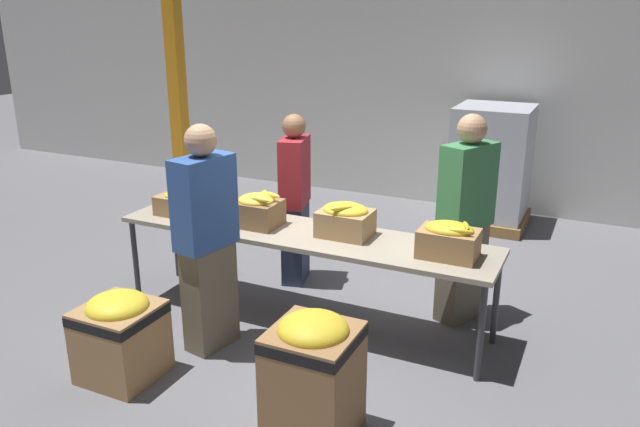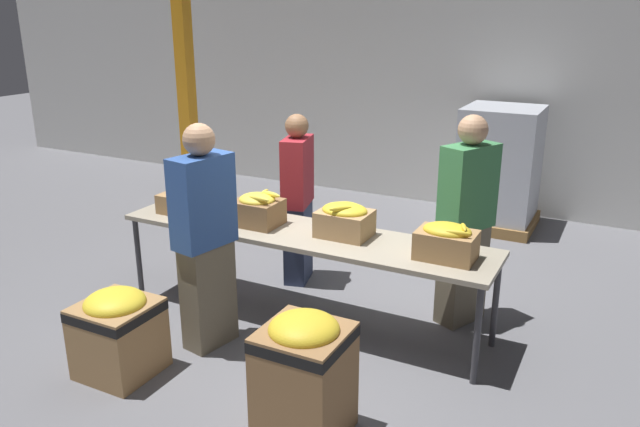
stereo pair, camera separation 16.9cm
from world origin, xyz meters
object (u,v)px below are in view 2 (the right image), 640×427
at_px(donation_bin_0, 118,330).
at_px(support_pillar, 184,56).
at_px(sorting_table, 302,237).
at_px(pallet_stack_0, 499,169).
at_px(banana_box_2, 345,219).
at_px(volunteer_1, 205,240).
at_px(volunteer_0, 466,223).
at_px(banana_box_3, 447,241).
at_px(banana_box_0, 187,202).
at_px(banana_box_1, 258,209).
at_px(volunteer_2, 298,200).
at_px(donation_bin_1, 304,373).

height_order(donation_bin_0, support_pillar, support_pillar).
bearing_deg(sorting_table, support_pillar, 144.06).
distance_m(support_pillar, pallet_stack_0, 4.07).
bearing_deg(support_pillar, banana_box_2, -31.75).
bearing_deg(volunteer_1, support_pillar, 51.04).
relative_size(volunteer_0, support_pillar, 0.44).
bearing_deg(banana_box_3, donation_bin_0, -146.93).
relative_size(banana_box_0, banana_box_1, 1.19).
height_order(volunteer_0, volunteer_2, volunteer_0).
bearing_deg(donation_bin_0, donation_bin_1, 0.00).
bearing_deg(support_pillar, sorting_table, -35.94).
xyz_separation_m(banana_box_1, donation_bin_0, (-0.37, -1.32, -0.60)).
height_order(donation_bin_0, donation_bin_1, donation_bin_1).
xyz_separation_m(volunteer_1, donation_bin_1, (1.21, -0.64, -0.44)).
relative_size(volunteer_0, donation_bin_0, 2.72).
relative_size(banana_box_0, support_pillar, 0.12).
distance_m(banana_box_0, volunteer_2, 1.05).
xyz_separation_m(banana_box_0, banana_box_2, (1.51, 0.12, 0.03)).
xyz_separation_m(volunteer_2, donation_bin_1, (1.19, -2.05, -0.38)).
distance_m(donation_bin_0, support_pillar, 4.18).
xyz_separation_m(banana_box_3, volunteer_0, (-0.02, 0.63, -0.06)).
relative_size(banana_box_3, volunteer_1, 0.24).
bearing_deg(banana_box_1, volunteer_0, 21.07).
height_order(banana_box_2, donation_bin_0, banana_box_2).
xyz_separation_m(banana_box_2, support_pillar, (-3.08, 1.91, 1.05)).
xyz_separation_m(volunteer_1, support_pillar, (-2.26, 2.67, 1.12)).
height_order(volunteer_1, donation_bin_1, volunteer_1).
height_order(banana_box_2, pallet_stack_0, pallet_stack_0).
bearing_deg(donation_bin_1, pallet_stack_0, 87.69).
xyz_separation_m(volunteer_2, pallet_stack_0, (1.37, 2.51, -0.10)).
distance_m(volunteer_0, support_pillar, 4.31).
bearing_deg(pallet_stack_0, volunteer_1, -109.58).
bearing_deg(pallet_stack_0, sorting_table, -106.11).
relative_size(volunteer_2, donation_bin_1, 1.98).
height_order(banana_box_0, banana_box_1, banana_box_1).
height_order(banana_box_1, volunteer_1, volunteer_1).
xyz_separation_m(donation_bin_1, pallet_stack_0, (0.18, 4.56, 0.28)).
distance_m(banana_box_0, donation_bin_1, 2.35).
bearing_deg(banana_box_1, banana_box_3, -0.32).
bearing_deg(volunteer_1, sorting_table, -22.94).
xyz_separation_m(sorting_table, volunteer_0, (1.20, 0.61, 0.13)).
bearing_deg(support_pillar, volunteer_0, -19.19).
bearing_deg(volunteer_1, banana_box_1, 7.13).
xyz_separation_m(banana_box_3, donation_bin_0, (-2.02, -1.31, -0.60)).
bearing_deg(sorting_table, banana_box_0, -177.55).
distance_m(sorting_table, donation_bin_0, 1.61).
bearing_deg(banana_box_3, donation_bin_1, -109.90).
xyz_separation_m(banana_box_0, volunteer_2, (0.71, 0.76, -0.09)).
xyz_separation_m(banana_box_1, support_pillar, (-2.31, 1.99, 1.05)).
xyz_separation_m(banana_box_0, banana_box_3, (2.38, 0.02, 0.03)).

